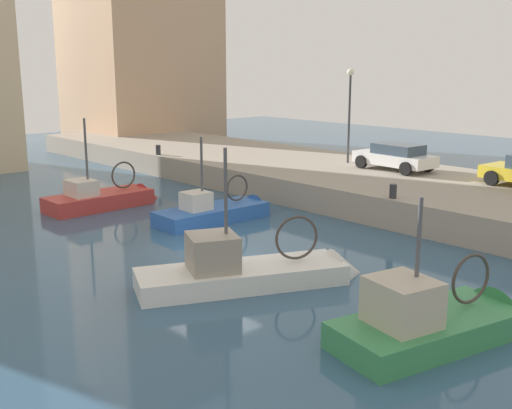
% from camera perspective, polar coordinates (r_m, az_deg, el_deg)
% --- Properties ---
extents(water_surface, '(80.00, 80.00, 0.00)m').
position_cam_1_polar(water_surface, '(20.97, -4.07, -4.66)').
color(water_surface, '#335675').
rests_on(water_surface, ground).
extents(quay_wall, '(9.00, 56.00, 1.20)m').
position_cam_1_polar(quay_wall, '(29.17, 13.83, 1.19)').
color(quay_wall, '#9E9384').
rests_on(quay_wall, ground).
extents(fishing_boat_green, '(5.71, 3.07, 4.37)m').
position_cam_1_polar(fishing_boat_green, '(15.42, 16.39, -11.13)').
color(fishing_boat_green, '#388951').
rests_on(fishing_boat_green, ground).
extents(fishing_boat_blue, '(5.60, 2.13, 4.26)m').
position_cam_1_polar(fishing_boat_blue, '(25.65, -3.32, -1.20)').
color(fishing_boat_blue, '#2D60B7').
rests_on(fishing_boat_blue, ground).
extents(fishing_boat_red, '(5.45, 2.07, 4.82)m').
position_cam_1_polar(fishing_boat_red, '(28.69, -13.51, 0.00)').
color(fishing_boat_red, '#BC3833').
rests_on(fishing_boat_red, ground).
extents(fishing_boat_white, '(6.89, 4.42, 4.85)m').
position_cam_1_polar(fishing_boat_white, '(18.20, -0.20, -6.88)').
color(fishing_boat_white, white).
rests_on(fishing_boat_white, ground).
extents(parked_car_white, '(2.11, 4.09, 1.29)m').
position_cam_1_polar(parked_car_white, '(31.05, 12.63, 4.32)').
color(parked_car_white, silver).
rests_on(parked_car_white, quay_wall).
extents(mooring_bollard_south, '(0.28, 0.28, 0.55)m').
position_cam_1_polar(mooring_bollard_south, '(24.52, 12.43, 1.19)').
color(mooring_bollard_south, '#2D2D33').
rests_on(mooring_bollard_south, quay_wall).
extents(mooring_bollard_mid, '(0.28, 0.28, 0.55)m').
position_cam_1_polar(mooring_bollard_mid, '(35.99, -8.94, 4.96)').
color(mooring_bollard_mid, '#2D2D33').
rests_on(mooring_bollard_mid, quay_wall).
extents(quay_streetlamp, '(0.36, 0.36, 4.83)m').
position_cam_1_polar(quay_streetlamp, '(32.71, 8.57, 9.45)').
color(quay_streetlamp, '#38383D').
rests_on(quay_streetlamp, quay_wall).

